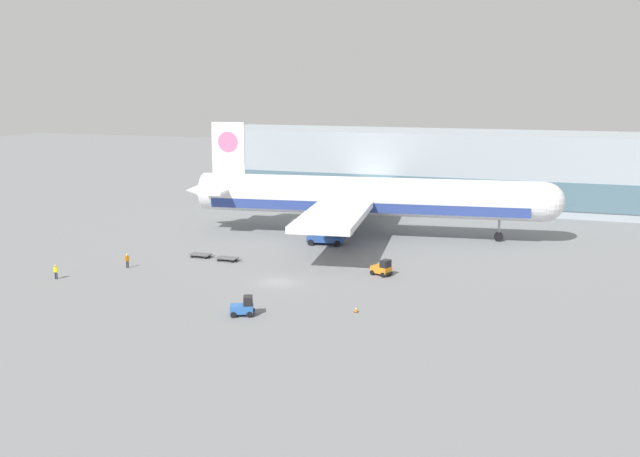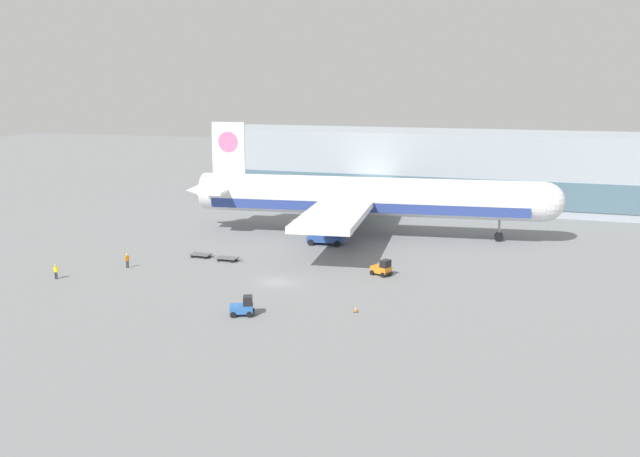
# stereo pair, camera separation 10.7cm
# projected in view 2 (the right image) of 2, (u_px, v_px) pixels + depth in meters

# --- Properties ---
(ground_plane) EXTENTS (400.00, 400.00, 0.00)m
(ground_plane) POSITION_uv_depth(u_px,v_px,m) (278.00, 282.00, 83.66)
(ground_plane) COLOR slate
(terminal_building) EXTENTS (90.00, 18.20, 14.00)m
(terminal_building) POSITION_uv_depth(u_px,v_px,m) (446.00, 168.00, 136.17)
(terminal_building) COLOR #9EA8B2
(terminal_building) RESTS_ON ground_plane
(airplane_main) EXTENTS (57.98, 48.60, 17.00)m
(airplane_main) POSITION_uv_depth(u_px,v_px,m) (362.00, 198.00, 108.34)
(airplane_main) COLOR white
(airplane_main) RESTS_ON ground_plane
(scissor_lift_loader) EXTENTS (5.51, 3.90, 4.64)m
(scissor_lift_loader) POSITION_uv_depth(u_px,v_px,m) (326.00, 232.00, 103.19)
(scissor_lift_loader) COLOR #284C99
(scissor_lift_loader) RESTS_ON ground_plane
(baggage_tug_foreground) EXTENTS (2.78, 2.35, 2.00)m
(baggage_tug_foreground) POSITION_uv_depth(u_px,v_px,m) (243.00, 307.00, 71.59)
(baggage_tug_foreground) COLOR #2D66B7
(baggage_tug_foreground) RESTS_ON ground_plane
(baggage_tug_mid) EXTENTS (2.80, 2.40, 2.00)m
(baggage_tug_mid) POSITION_uv_depth(u_px,v_px,m) (382.00, 268.00, 86.49)
(baggage_tug_mid) COLOR orange
(baggage_tug_mid) RESTS_ON ground_plane
(baggage_dolly_lead) EXTENTS (3.72, 1.57, 0.48)m
(baggage_dolly_lead) POSITION_uv_depth(u_px,v_px,m) (201.00, 254.00, 95.51)
(baggage_dolly_lead) COLOR #56565B
(baggage_dolly_lead) RESTS_ON ground_plane
(baggage_dolly_second) EXTENTS (3.72, 1.57, 0.48)m
(baggage_dolly_second) POSITION_uv_depth(u_px,v_px,m) (227.00, 258.00, 93.56)
(baggage_dolly_second) COLOR #56565B
(baggage_dolly_second) RESTS_ON ground_plane
(ground_crew_near) EXTENTS (0.56, 0.28, 1.76)m
(ground_crew_near) POSITION_uv_depth(u_px,v_px,m) (56.00, 270.00, 84.89)
(ground_crew_near) COLOR black
(ground_crew_near) RESTS_ON ground_plane
(ground_crew_far) EXTENTS (0.37, 0.51, 1.85)m
(ground_crew_far) POSITION_uv_depth(u_px,v_px,m) (127.00, 259.00, 90.00)
(ground_crew_far) COLOR black
(ground_crew_far) RESTS_ON ground_plane
(traffic_cone_near) EXTENTS (0.40, 0.40, 0.68)m
(traffic_cone_near) POSITION_uv_depth(u_px,v_px,m) (356.00, 309.00, 72.69)
(traffic_cone_near) COLOR black
(traffic_cone_near) RESTS_ON ground_plane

